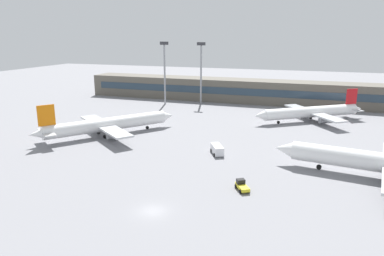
% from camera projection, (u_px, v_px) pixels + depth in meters
% --- Properties ---
extents(ground_plane, '(400.00, 400.00, 0.00)m').
position_uv_depth(ground_plane, '(219.00, 142.00, 93.53)').
color(ground_plane, gray).
extents(terminal_building, '(144.41, 12.13, 9.00)m').
position_uv_depth(terminal_building, '(257.00, 91.00, 145.90)').
color(terminal_building, '#5B564C').
rests_on(terminal_building, ground_plane).
extents(airplane_mid, '(27.90, 34.18, 10.07)m').
position_uv_depth(airplane_mid, '(109.00, 124.00, 98.82)').
color(airplane_mid, white).
rests_on(airplane_mid, ground_plane).
extents(airplane_far, '(33.21, 26.50, 9.70)m').
position_uv_depth(airplane_far, '(310.00, 112.00, 114.64)').
color(airplane_far, white).
rests_on(airplane_far, ground_plane).
extents(baggage_tug_yellow, '(3.18, 3.85, 1.75)m').
position_uv_depth(baggage_tug_yellow, '(242.00, 186.00, 64.48)').
color(baggage_tug_yellow, yellow).
rests_on(baggage_tug_yellow, ground_plane).
extents(service_van_white, '(4.29, 5.51, 2.08)m').
position_uv_depth(service_van_white, '(217.00, 149.00, 83.70)').
color(service_van_white, white).
rests_on(service_van_white, ground_plane).
extents(floodlight_tower_west, '(3.20, 0.80, 24.02)m').
position_uv_depth(floodlight_tower_west, '(165.00, 68.00, 140.67)').
color(floodlight_tower_west, gray).
rests_on(floodlight_tower_west, ground_plane).
extents(floodlight_tower_east, '(3.20, 0.80, 23.80)m').
position_uv_depth(floodlight_tower_east, '(201.00, 68.00, 141.17)').
color(floodlight_tower_east, gray).
rests_on(floodlight_tower_east, ground_plane).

